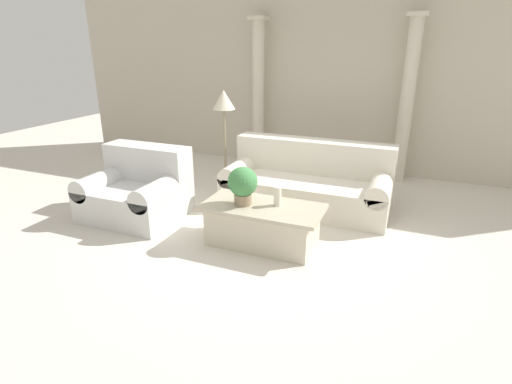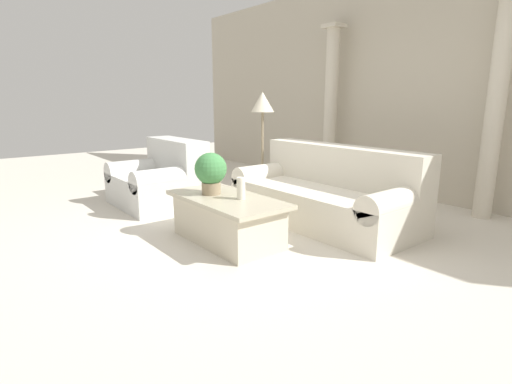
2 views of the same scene
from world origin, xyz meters
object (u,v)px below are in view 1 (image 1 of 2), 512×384
object	(u,v)px
loveseat	(138,189)
coffee_table	(263,224)
sofa_long	(308,182)
potted_plant	(243,184)
floor_lamp	(224,106)

from	to	relation	value
loveseat	coffee_table	xyz separation A→B (m)	(1.78, -0.15, -0.11)
sofa_long	potted_plant	distance (m)	1.43
sofa_long	loveseat	xyz separation A→B (m)	(-1.94, -1.14, 0.01)
coffee_table	potted_plant	bearing A→B (deg)	-168.64
coffee_table	potted_plant	distance (m)	0.51
sofa_long	loveseat	world-z (taller)	same
potted_plant	floor_lamp	size ratio (longest dim) A/B	0.28
sofa_long	coffee_table	world-z (taller)	sofa_long
floor_lamp	potted_plant	bearing A→B (deg)	-57.04
loveseat	floor_lamp	xyz separation A→B (m)	(0.63, 1.25, 0.92)
sofa_long	coffee_table	bearing A→B (deg)	-96.97
sofa_long	coffee_table	distance (m)	1.30
sofa_long	floor_lamp	xyz separation A→B (m)	(-1.31, 0.11, 0.93)
sofa_long	potted_plant	xyz separation A→B (m)	(-0.37, -1.33, 0.36)
sofa_long	potted_plant	bearing A→B (deg)	-105.61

